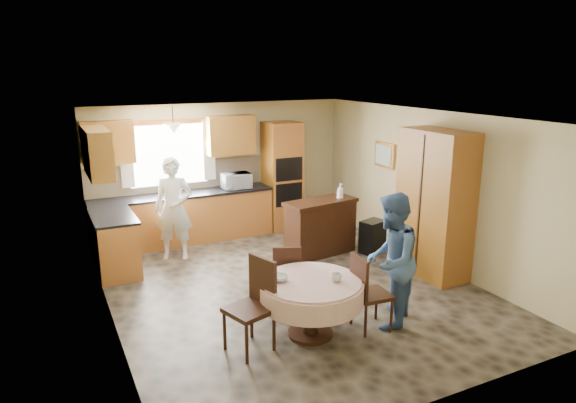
% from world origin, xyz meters
% --- Properties ---
extents(floor, '(5.00, 6.00, 0.01)m').
position_xyz_m(floor, '(0.00, 0.00, 0.00)').
color(floor, brown).
rests_on(floor, ground).
extents(ceiling, '(5.00, 6.00, 0.01)m').
position_xyz_m(ceiling, '(0.00, 0.00, 2.50)').
color(ceiling, white).
rests_on(ceiling, wall_back).
extents(wall_back, '(5.00, 0.02, 2.50)m').
position_xyz_m(wall_back, '(0.00, 3.00, 1.25)').
color(wall_back, tan).
rests_on(wall_back, floor).
extents(wall_front, '(5.00, 0.02, 2.50)m').
position_xyz_m(wall_front, '(0.00, -3.00, 1.25)').
color(wall_front, tan).
rests_on(wall_front, floor).
extents(wall_left, '(0.02, 6.00, 2.50)m').
position_xyz_m(wall_left, '(-2.50, 0.00, 1.25)').
color(wall_left, tan).
rests_on(wall_left, floor).
extents(wall_right, '(0.02, 6.00, 2.50)m').
position_xyz_m(wall_right, '(2.50, 0.00, 1.25)').
color(wall_right, tan).
rests_on(wall_right, floor).
extents(window, '(1.40, 0.03, 1.10)m').
position_xyz_m(window, '(-1.00, 2.98, 1.60)').
color(window, white).
rests_on(window, wall_back).
extents(curtain_left, '(0.22, 0.02, 1.15)m').
position_xyz_m(curtain_left, '(-1.75, 2.93, 1.65)').
color(curtain_left, white).
rests_on(curtain_left, wall_back).
extents(curtain_right, '(0.22, 0.02, 1.15)m').
position_xyz_m(curtain_right, '(-0.25, 2.93, 1.65)').
color(curtain_right, white).
rests_on(curtain_right, wall_back).
extents(base_cab_back, '(3.30, 0.60, 0.88)m').
position_xyz_m(base_cab_back, '(-0.85, 2.70, 0.44)').
color(base_cab_back, '#C16A33').
rests_on(base_cab_back, floor).
extents(counter_back, '(3.30, 0.64, 0.04)m').
position_xyz_m(counter_back, '(-0.85, 2.70, 0.90)').
color(counter_back, black).
rests_on(counter_back, base_cab_back).
extents(base_cab_left, '(0.60, 1.20, 0.88)m').
position_xyz_m(base_cab_left, '(-2.20, 1.80, 0.44)').
color(base_cab_left, '#C16A33').
rests_on(base_cab_left, floor).
extents(counter_left, '(0.64, 1.20, 0.04)m').
position_xyz_m(counter_left, '(-2.20, 1.80, 0.90)').
color(counter_left, black).
rests_on(counter_left, base_cab_left).
extents(backsplash, '(3.30, 0.02, 0.55)m').
position_xyz_m(backsplash, '(-0.85, 2.99, 1.18)').
color(backsplash, '#C3AC89').
rests_on(backsplash, wall_back).
extents(wall_cab_left, '(0.85, 0.33, 0.72)m').
position_xyz_m(wall_cab_left, '(-2.05, 2.83, 1.91)').
color(wall_cab_left, '#AF722B').
rests_on(wall_cab_left, wall_back).
extents(wall_cab_right, '(0.90, 0.33, 0.72)m').
position_xyz_m(wall_cab_right, '(0.15, 2.83, 1.91)').
color(wall_cab_right, '#AF722B').
rests_on(wall_cab_right, wall_back).
extents(wall_cab_side, '(0.33, 1.20, 0.72)m').
position_xyz_m(wall_cab_side, '(-2.33, 1.80, 1.91)').
color(wall_cab_side, '#AF722B').
rests_on(wall_cab_side, wall_left).
extents(oven_tower, '(0.66, 0.62, 2.12)m').
position_xyz_m(oven_tower, '(1.15, 2.69, 1.06)').
color(oven_tower, '#C16A33').
rests_on(oven_tower, floor).
extents(oven_upper, '(0.56, 0.01, 0.45)m').
position_xyz_m(oven_upper, '(1.15, 2.38, 1.25)').
color(oven_upper, black).
rests_on(oven_upper, oven_tower).
extents(oven_lower, '(0.56, 0.01, 0.45)m').
position_xyz_m(oven_lower, '(1.15, 2.38, 0.75)').
color(oven_lower, black).
rests_on(oven_lower, oven_tower).
extents(pendant, '(0.36, 0.36, 0.18)m').
position_xyz_m(pendant, '(-1.00, 2.50, 2.12)').
color(pendant, beige).
rests_on(pendant, ceiling).
extents(sideboard, '(1.32, 0.70, 0.90)m').
position_xyz_m(sideboard, '(1.08, 1.03, 0.45)').
color(sideboard, '#381C0F').
rests_on(sideboard, floor).
extents(space_heater, '(0.49, 0.40, 0.57)m').
position_xyz_m(space_heater, '(1.94, 0.69, 0.29)').
color(space_heater, black).
rests_on(space_heater, floor).
extents(cupboard, '(0.59, 1.18, 2.25)m').
position_xyz_m(cupboard, '(2.22, -0.47, 1.13)').
color(cupboard, '#C16A33').
rests_on(cupboard, floor).
extents(dining_table, '(1.25, 1.25, 0.71)m').
position_xyz_m(dining_table, '(-0.41, -1.34, 0.55)').
color(dining_table, '#381C0F').
rests_on(dining_table, floor).
extents(chair_left, '(0.58, 0.58, 1.07)m').
position_xyz_m(chair_left, '(-1.11, -1.31, 0.59)').
color(chair_left, '#381C0F').
rests_on(chair_left, floor).
extents(chair_back, '(0.51, 0.51, 0.90)m').
position_xyz_m(chair_back, '(-0.35, -0.57, 0.50)').
color(chair_back, '#381C0F').
rests_on(chair_back, floor).
extents(chair_right, '(0.45, 0.45, 0.96)m').
position_xyz_m(chair_right, '(0.27, -1.52, 0.53)').
color(chair_right, '#381C0F').
rests_on(chair_right, floor).
extents(framed_picture, '(0.06, 0.54, 0.45)m').
position_xyz_m(framed_picture, '(2.47, 1.16, 1.61)').
color(framed_picture, '#CA8C3B').
rests_on(framed_picture, wall_right).
extents(microwave, '(0.53, 0.36, 0.29)m').
position_xyz_m(microwave, '(0.17, 2.65, 1.07)').
color(microwave, silver).
rests_on(microwave, counter_back).
extents(person_sink, '(0.74, 0.62, 1.73)m').
position_xyz_m(person_sink, '(-1.20, 1.95, 0.86)').
color(person_sink, silver).
rests_on(person_sink, floor).
extents(person_dining, '(1.04, 1.03, 1.69)m').
position_xyz_m(person_dining, '(0.61, -1.52, 0.85)').
color(person_dining, '#3E5C88').
rests_on(person_dining, floor).
extents(bowl_sideboard, '(0.28, 0.28, 0.05)m').
position_xyz_m(bowl_sideboard, '(0.68, 1.03, 0.93)').
color(bowl_sideboard, '#B2B2B2').
rests_on(bowl_sideboard, sideboard).
extents(bottle_sideboard, '(0.16, 0.16, 0.31)m').
position_xyz_m(bottle_sideboard, '(1.46, 1.03, 1.06)').
color(bottle_sideboard, silver).
rests_on(bottle_sideboard, sideboard).
extents(cup_table, '(0.14, 0.14, 0.10)m').
position_xyz_m(cup_table, '(-0.15, -1.50, 0.76)').
color(cup_table, '#B2B2B2').
rests_on(cup_table, dining_table).
extents(bowl_table, '(0.27, 0.27, 0.06)m').
position_xyz_m(bowl_table, '(-0.74, -1.18, 0.74)').
color(bowl_table, '#B2B2B2').
rests_on(bowl_table, dining_table).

